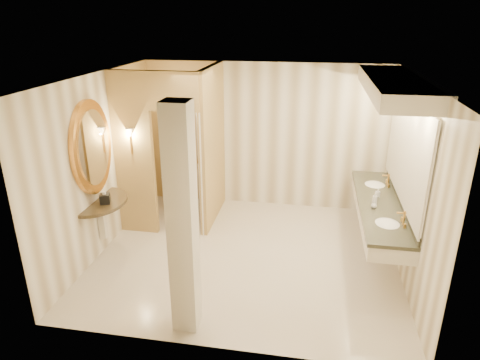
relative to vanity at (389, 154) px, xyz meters
name	(u,v)px	position (x,y,z in m)	size (l,w,h in m)	color
floor	(246,255)	(-1.98, -0.40, -1.63)	(4.50, 4.50, 0.00)	beige
ceiling	(248,78)	(-1.98, -0.40, 1.07)	(4.50, 4.50, 0.00)	silver
wall_back	(264,136)	(-1.98, 1.60, -0.28)	(4.50, 0.02, 2.70)	white
wall_front	(216,242)	(-1.98, -2.40, -0.28)	(4.50, 0.02, 2.70)	white
wall_left	(101,165)	(-4.23, -0.40, -0.28)	(0.02, 4.00, 2.70)	white
wall_right	(412,183)	(0.27, -0.40, -0.28)	(0.02, 4.00, 2.70)	white
toilet_closet	(190,148)	(-3.10, 0.57, -0.24)	(1.50, 1.55, 2.70)	tan
wall_sconce	(130,134)	(-3.90, 0.03, 0.10)	(0.14, 0.14, 0.42)	#C08B3D
vanity	(389,154)	(0.00, 0.00, 0.00)	(0.75, 2.81, 2.09)	silver
console_shelf	(94,171)	(-4.19, -0.67, -0.28)	(1.06, 1.06, 1.98)	black
pillar	(182,224)	(-2.43, -2.07, -0.28)	(0.29, 0.29, 2.70)	silver
tissue_box	(105,199)	(-4.04, -0.74, -0.68)	(0.14, 0.14, 0.14)	black
toilet	(179,187)	(-3.57, 1.25, -1.27)	(0.40, 0.70, 0.71)	white
soap_bottle_a	(378,193)	(-0.05, 0.19, -0.69)	(0.06, 0.06, 0.13)	beige
soap_bottle_b	(374,205)	(-0.16, -0.24, -0.70)	(0.08, 0.08, 0.10)	silver
soap_bottle_c	(375,199)	(-0.13, -0.11, -0.66)	(0.07, 0.07, 0.19)	#C6B28C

